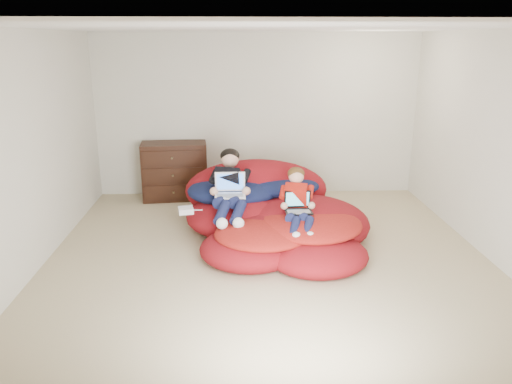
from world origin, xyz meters
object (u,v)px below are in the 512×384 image
at_px(beanbag_pile, 272,216).
at_px(younger_boy, 298,200).
at_px(dresser, 175,171).
at_px(laptop_white, 230,189).
at_px(laptop_black, 298,206).
at_px(older_boy, 230,184).

distance_m(beanbag_pile, younger_boy, 0.60).
relative_size(dresser, laptop_white, 2.74).
xyz_separation_m(laptop_white, laptop_black, (0.78, -0.41, -0.09)).
bearing_deg(laptop_black, dresser, 128.13).
relative_size(beanbag_pile, younger_boy, 2.86).
xyz_separation_m(beanbag_pile, older_boy, (-0.52, 0.06, 0.40)).
relative_size(beanbag_pile, laptop_white, 6.73).
bearing_deg(beanbag_pile, dresser, 130.08).
bearing_deg(younger_boy, laptop_black, -90.00).
height_order(beanbag_pile, laptop_white, laptop_white).
height_order(younger_boy, laptop_black, younger_boy).
xyz_separation_m(beanbag_pile, younger_boy, (0.26, -0.42, 0.34)).
bearing_deg(dresser, laptop_black, -51.87).
relative_size(older_boy, laptop_black, 3.80).
height_order(beanbag_pile, younger_boy, younger_boy).
height_order(dresser, beanbag_pile, dresser).
distance_m(older_boy, laptop_white, 0.11).
bearing_deg(dresser, beanbag_pile, -49.92).
xyz_separation_m(dresser, laptop_black, (1.65, -2.10, 0.11)).
bearing_deg(older_boy, younger_boy, -31.56).
xyz_separation_m(dresser, younger_boy, (1.65, -2.06, 0.17)).
bearing_deg(laptop_black, older_boy, 146.56).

